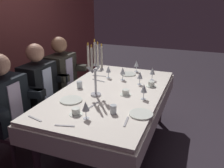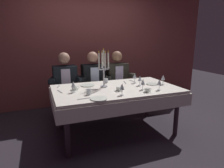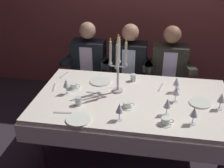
# 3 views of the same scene
# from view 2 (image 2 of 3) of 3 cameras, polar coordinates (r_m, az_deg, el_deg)

# --- Properties ---
(ground_plane) EXTENTS (12.00, 12.00, 0.00)m
(ground_plane) POSITION_cam_2_polar(r_m,az_deg,el_deg) (3.27, 1.18, -13.78)
(ground_plane) COLOR #2F2730
(back_wall) EXTENTS (6.00, 0.12, 2.70)m
(back_wall) POSITION_cam_2_polar(r_m,az_deg,el_deg) (4.49, -6.88, 11.48)
(back_wall) COLOR brown
(back_wall) RESTS_ON ground_plane
(dining_table) EXTENTS (1.94, 1.14, 0.74)m
(dining_table) POSITION_cam_2_polar(r_m,az_deg,el_deg) (3.03, 1.24, -3.29)
(dining_table) COLOR white
(dining_table) RESTS_ON ground_plane
(candelabra) EXTENTS (0.19, 0.19, 0.61)m
(candelabra) POSITION_cam_2_polar(r_m,az_deg,el_deg) (2.99, -2.44, 4.47)
(candelabra) COLOR silver
(candelabra) RESTS_ON dining_table
(dinner_plate_0) EXTENTS (0.22, 0.22, 0.01)m
(dinner_plate_0) POSITION_cam_2_polar(r_m,az_deg,el_deg) (2.45, -3.88, -4.35)
(dinner_plate_0) COLOR white
(dinner_plate_0) RESTS_ON dining_table
(dinner_plate_1) EXTENTS (0.21, 0.21, 0.01)m
(dinner_plate_1) POSITION_cam_2_polar(r_m,az_deg,el_deg) (3.29, 11.71, 0.03)
(dinner_plate_1) COLOR white
(dinner_plate_1) RESTS_ON dining_table
(dinner_plate_2) EXTENTS (0.23, 0.23, 0.01)m
(dinner_plate_2) POSITION_cam_2_polar(r_m,az_deg,el_deg) (3.15, -7.19, -0.39)
(dinner_plate_2) COLOR white
(dinner_plate_2) RESTS_ON dining_table
(wine_glass_0) EXTENTS (0.07, 0.07, 0.16)m
(wine_glass_0) POSITION_cam_2_polar(r_m,az_deg,el_deg) (2.77, -11.29, -0.15)
(wine_glass_0) COLOR silver
(wine_glass_0) RESTS_ON dining_table
(wine_glass_1) EXTENTS (0.07, 0.07, 0.16)m
(wine_glass_1) POSITION_cam_2_polar(r_m,az_deg,el_deg) (2.93, 13.74, 0.44)
(wine_glass_1) COLOR silver
(wine_glass_1) RESTS_ON dining_table
(wine_glass_2) EXTENTS (0.07, 0.07, 0.16)m
(wine_glass_2) POSITION_cam_2_polar(r_m,az_deg,el_deg) (2.90, 9.06, 0.54)
(wine_glass_2) COLOR silver
(wine_glass_2) RESTS_ON dining_table
(wine_glass_3) EXTENTS (0.07, 0.07, 0.16)m
(wine_glass_3) POSITION_cam_2_polar(r_m,az_deg,el_deg) (3.30, 14.80, 1.82)
(wine_glass_3) COLOR silver
(wine_glass_3) RESTS_ON dining_table
(wine_glass_4) EXTENTS (0.07, 0.07, 0.16)m
(wine_glass_4) POSITION_cam_2_polar(r_m,az_deg,el_deg) (3.15, 8.19, 1.62)
(wine_glass_4) COLOR silver
(wine_glass_4) RESTS_ON dining_table
(wine_glass_5) EXTENTS (0.07, 0.07, 0.16)m
(wine_glass_5) POSITION_cam_2_polar(r_m,az_deg,el_deg) (2.60, 2.99, -0.80)
(wine_glass_5) COLOR silver
(wine_glass_5) RESTS_ON dining_table
(wine_glass_6) EXTENTS (0.07, 0.07, 0.16)m
(wine_glass_6) POSITION_cam_2_polar(r_m,az_deg,el_deg) (3.32, 6.70, 2.28)
(wine_glass_6) COLOR silver
(wine_glass_6) RESTS_ON dining_table
(water_tumbler_0) EXTENTS (0.06, 0.06, 0.08)m
(water_tumbler_0) POSITION_cam_2_polar(r_m,az_deg,el_deg) (3.33, -1.69, 1.01)
(water_tumbler_0) COLOR silver
(water_tumbler_0) RESTS_ON dining_table
(water_tumbler_1) EXTENTS (0.06, 0.06, 0.08)m
(water_tumbler_1) POSITION_cam_2_polar(r_m,az_deg,el_deg) (2.65, -6.82, -2.27)
(water_tumbler_1) COLOR silver
(water_tumbler_1) RESTS_ON dining_table
(coffee_cup_0) EXTENTS (0.13, 0.12, 0.06)m
(coffee_cup_0) POSITION_cam_2_polar(r_m,az_deg,el_deg) (2.92, -10.90, -1.25)
(coffee_cup_0) COLOR white
(coffee_cup_0) RESTS_ON dining_table
(coffee_cup_1) EXTENTS (0.13, 0.12, 0.06)m
(coffee_cup_1) POSITION_cam_2_polar(r_m,az_deg,el_deg) (2.80, 10.31, -1.85)
(coffee_cup_1) COLOR white
(coffee_cup_1) RESTS_ON dining_table
(coffee_cup_2) EXTENTS (0.13, 0.12, 0.06)m
(coffee_cup_2) POSITION_cam_2_polar(r_m,az_deg,el_deg) (2.82, 2.03, -1.53)
(coffee_cup_2) COLOR white
(coffee_cup_2) RESTS_ON dining_table
(knife_0) EXTENTS (0.06, 0.19, 0.01)m
(knife_0) POSITION_cam_2_polar(r_m,az_deg,el_deg) (3.35, 3.81, 0.44)
(knife_0) COLOR #B7B7BC
(knife_0) RESTS_ON dining_table
(fork_1) EXTENTS (0.06, 0.17, 0.01)m
(fork_1) POSITION_cam_2_polar(r_m,az_deg,el_deg) (2.88, -15.06, -2.14)
(fork_1) COLOR #B7B7BC
(fork_1) RESTS_ON dining_table
(knife_2) EXTENTS (0.19, 0.05, 0.01)m
(knife_2) POSITION_cam_2_polar(r_m,az_deg,el_deg) (2.91, -5.98, -1.61)
(knife_2) COLOR #B7B7BC
(knife_2) RESTS_ON dining_table
(spoon_3) EXTENTS (0.06, 0.17, 0.01)m
(spoon_3) POSITION_cam_2_polar(r_m,az_deg,el_deg) (3.18, -15.47, -0.73)
(spoon_3) COLOR #B7B7BC
(spoon_3) RESTS_ON dining_table
(spoon_4) EXTENTS (0.17, 0.04, 0.01)m
(spoon_4) POSITION_cam_2_polar(r_m,az_deg,el_deg) (2.49, -8.22, -4.27)
(spoon_4) COLOR #B7B7BC
(spoon_4) RESTS_ON dining_table
(knife_5) EXTENTS (0.04, 0.19, 0.01)m
(knife_5) POSITION_cam_2_polar(r_m,az_deg,el_deg) (3.48, 5.93, 0.90)
(knife_5) COLOR #B7B7BC
(knife_5) RESTS_ON dining_table
(seated_diner_0) EXTENTS (0.63, 0.48, 1.24)m
(seated_diner_0) POSITION_cam_2_polar(r_m,az_deg,el_deg) (3.68, -13.63, 1.15)
(seated_diner_0) COLOR #35222C
(seated_diner_0) RESTS_ON ground_plane
(seated_diner_1) EXTENTS (0.63, 0.48, 1.24)m
(seated_diner_1) POSITION_cam_2_polar(r_m,az_deg,el_deg) (3.78, -5.61, 1.79)
(seated_diner_1) COLOR #35222C
(seated_diner_1) RESTS_ON ground_plane
(seated_diner_2) EXTENTS (0.63, 0.48, 1.24)m
(seated_diner_2) POSITION_cam_2_polar(r_m,az_deg,el_deg) (3.94, 1.37, 2.32)
(seated_diner_2) COLOR #35222C
(seated_diner_2) RESTS_ON ground_plane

